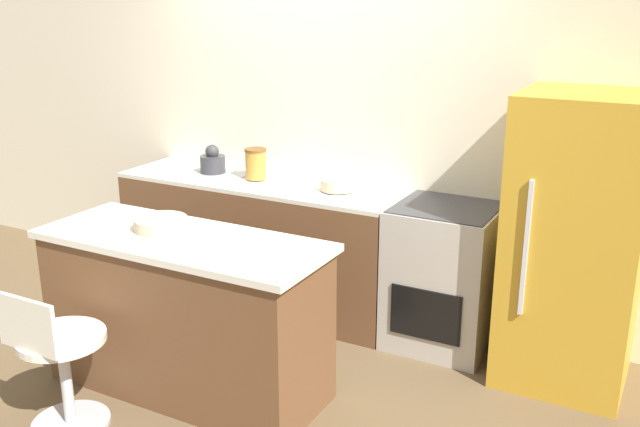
# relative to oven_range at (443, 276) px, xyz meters

# --- Properties ---
(ground_plane) EXTENTS (14.00, 14.00, 0.00)m
(ground_plane) POSITION_rel_oven_range_xyz_m (-1.07, -0.32, -0.46)
(ground_plane) COLOR brown
(wall_back) EXTENTS (8.00, 0.06, 2.60)m
(wall_back) POSITION_rel_oven_range_xyz_m (-1.07, 0.33, 0.84)
(wall_back) COLOR beige
(wall_back) RESTS_ON ground_plane
(back_counter) EXTENTS (2.10, 0.60, 0.93)m
(back_counter) POSITION_rel_oven_range_xyz_m (-1.38, 0.00, -0.00)
(back_counter) COLOR brown
(back_counter) RESTS_ON ground_plane
(kitchen_island) EXTENTS (1.66, 0.65, 0.92)m
(kitchen_island) POSITION_rel_oven_range_xyz_m (-1.10, -1.22, -0.00)
(kitchen_island) COLOR brown
(kitchen_island) RESTS_ON ground_plane
(oven_range) EXTENTS (0.64, 0.61, 0.93)m
(oven_range) POSITION_rel_oven_range_xyz_m (0.00, 0.00, 0.00)
(oven_range) COLOR #B7B2A8
(oven_range) RESTS_ON ground_plane
(refrigerator) EXTENTS (0.71, 0.73, 1.69)m
(refrigerator) POSITION_rel_oven_range_xyz_m (0.78, -0.05, 0.38)
(refrigerator) COLOR gold
(refrigerator) RESTS_ON ground_plane
(stool_chair) EXTENTS (0.45, 0.45, 0.81)m
(stool_chair) POSITION_rel_oven_range_xyz_m (-1.42, -1.85, -0.08)
(stool_chair) COLOR #B7B7BC
(stool_chair) RESTS_ON ground_plane
(kettle) EXTENTS (0.19, 0.19, 0.21)m
(kettle) POSITION_rel_oven_range_xyz_m (-1.80, 0.02, 0.55)
(kettle) COLOR #333338
(kettle) RESTS_ON back_counter
(mixing_bowl) EXTENTS (0.23, 0.23, 0.07)m
(mixing_bowl) POSITION_rel_oven_range_xyz_m (-0.77, 0.02, 0.50)
(mixing_bowl) COLOR #C1B28E
(mixing_bowl) RESTS_ON back_counter
(canister_jar) EXTENTS (0.16, 0.16, 0.22)m
(canister_jar) POSITION_rel_oven_range_xyz_m (-1.42, 0.02, 0.58)
(canister_jar) COLOR #B77F33
(canister_jar) RESTS_ON back_counter
(fruit_bowl) EXTENTS (0.30, 0.30, 0.07)m
(fruit_bowl) POSITION_rel_oven_range_xyz_m (-1.28, -1.16, 0.49)
(fruit_bowl) COLOR #C1B28E
(fruit_bowl) RESTS_ON kitchen_island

